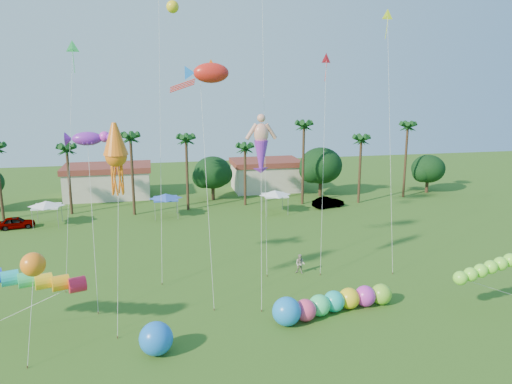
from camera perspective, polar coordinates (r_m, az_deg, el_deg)
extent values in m
plane|color=#285116|center=(31.51, 4.00, -20.34)|extent=(160.00, 160.00, 0.00)
cylinder|color=#3A2819|center=(69.08, -27.25, 0.78)|extent=(0.36, 0.36, 9.00)
cylinder|color=#3A2819|center=(68.39, -20.55, 1.07)|extent=(0.36, 0.36, 8.50)
cylinder|color=#3A2819|center=(65.51, -13.93, 1.70)|extent=(0.36, 0.36, 10.00)
cylinder|color=#3A2819|center=(66.64, -7.87, 1.93)|extent=(0.36, 0.36, 9.50)
cylinder|color=#3A2819|center=(68.75, -1.25, 1.74)|extent=(0.36, 0.36, 8.00)
cylinder|color=#3A2819|center=(69.43, 5.41, 3.06)|extent=(0.36, 0.36, 11.00)
cylinder|color=#3A2819|center=(71.46, 11.77, 2.31)|extent=(0.36, 0.36, 9.00)
cylinder|color=#3A2819|center=(76.61, 16.71, 3.30)|extent=(0.36, 0.36, 10.50)
sphere|color=#113814|center=(72.03, -4.97, 2.23)|extent=(5.46, 5.46, 5.46)
sphere|color=#113814|center=(74.56, 7.43, 3.02)|extent=(6.30, 6.30, 6.30)
sphere|color=#113814|center=(81.03, 19.08, 2.53)|extent=(5.04, 5.04, 5.04)
cube|color=beige|center=(77.11, -16.54, 0.91)|extent=(12.00, 7.00, 4.00)
cube|color=beige|center=(78.79, 1.12, 1.69)|extent=(10.00, 7.00, 4.00)
pyramid|color=white|center=(64.24, -22.84, -1.21)|extent=(3.00, 3.00, 0.60)
pyramid|color=blue|center=(63.99, -10.30, -0.45)|extent=(3.00, 3.00, 0.60)
pyramid|color=white|center=(64.86, 2.18, -0.07)|extent=(3.00, 3.00, 0.60)
imported|color=#4C4C54|center=(65.13, -25.74, -3.17)|extent=(4.33, 2.25, 1.41)
imported|color=#4C4C54|center=(68.82, 8.25, -1.17)|extent=(4.62, 2.59, 1.44)
imported|color=#9F9584|center=(45.58, 5.07, -8.20)|extent=(1.10, 1.04, 1.80)
sphere|color=#E43C6E|center=(37.35, 5.65, -13.29)|extent=(1.63, 1.63, 1.63)
sphere|color=#35E47C|center=(38.18, 7.26, -12.73)|extent=(1.63, 1.63, 1.63)
sphere|color=#19B5AA|center=(38.95, 8.89, -12.24)|extent=(1.63, 1.63, 1.63)
sphere|color=yellow|center=(39.64, 10.59, -11.85)|extent=(1.63, 1.63, 1.63)
sphere|color=#CF30BD|center=(40.25, 12.36, -11.54)|extent=(1.63, 1.63, 1.63)
sphere|color=#7ECD2D|center=(40.86, 14.12, -11.25)|extent=(1.63, 1.63, 1.63)
sphere|color=#1880DD|center=(36.56, 3.53, -13.46)|extent=(2.50, 2.50, 2.08)
sphere|color=blue|center=(33.65, -11.35, -16.09)|extent=(2.17, 2.17, 2.17)
cylinder|color=red|center=(36.73, -22.78, -9.97)|extent=(7.81, 2.06, 1.05)
cylinder|color=silver|center=(38.58, -24.73, -11.97)|extent=(7.15, 1.81, 3.63)
ellipsoid|color=#81F937|center=(40.50, 22.31, -9.08)|extent=(5.75, 2.56, 1.24)
cylinder|color=silver|center=(43.35, 25.26, -9.89)|extent=(6.52, 1.42, 2.79)
sphere|color=orange|center=(34.23, -24.12, -7.56)|extent=(1.75, 1.75, 1.51)
cylinder|color=silver|center=(34.52, -24.39, -12.76)|extent=(0.51, 1.95, 5.96)
cylinder|color=brown|center=(35.05, -24.68, -17.72)|extent=(0.08, 0.08, 0.16)
cylinder|color=silver|center=(38.57, 0.62, -4.16)|extent=(0.87, 4.13, 11.91)
cylinder|color=brown|center=(38.79, 0.65, -13.39)|extent=(0.08, 0.08, 0.16)
ellipsoid|color=red|center=(41.04, -5.15, 13.41)|extent=(4.50, 2.76, 1.78)
cylinder|color=silver|center=(38.99, -4.98, 0.36)|extent=(0.86, 5.90, 17.68)
cylinder|color=brown|center=(39.07, -4.80, -13.23)|extent=(0.08, 0.08, 0.16)
cylinder|color=silver|center=(43.88, -10.91, 7.45)|extent=(0.94, 6.16, 26.57)
cylinder|color=brown|center=(44.10, -10.69, -10.27)|extent=(0.08, 0.08, 0.16)
cone|color=orange|center=(35.90, -15.70, 3.97)|extent=(2.05, 2.05, 4.85)
cylinder|color=silver|center=(35.68, -15.63, -6.01)|extent=(0.45, 3.38, 11.99)
cylinder|color=brown|center=(36.49, -15.56, -15.70)|extent=(0.08, 0.08, 0.16)
ellipsoid|color=purple|center=(41.18, -18.73, 5.80)|extent=(4.05, 2.40, 1.53)
cylinder|color=silver|center=(40.14, -18.17, -3.57)|extent=(0.42, 4.60, 12.67)
cylinder|color=brown|center=(40.18, -17.59, -13.06)|extent=(0.08, 0.08, 0.16)
cone|color=red|center=(45.94, 8.03, 14.77)|extent=(1.16, 0.60, 1.15)
cylinder|color=silver|center=(44.81, 7.69, 2.71)|extent=(1.18, 3.40, 18.87)
cylinder|color=brown|center=(45.69, 7.36, -9.31)|extent=(0.08, 0.08, 0.16)
cone|color=#E0FF1A|center=(48.87, 14.80, 18.90)|extent=(1.20, 0.26, 1.19)
cylinder|color=silver|center=(46.63, 15.08, 5.18)|extent=(0.51, 4.92, 22.73)
cylinder|color=brown|center=(47.20, 15.36, -8.94)|extent=(0.08, 0.08, 0.16)
cone|color=#34DD60|center=(45.71, -20.24, 15.20)|extent=(1.26, 0.53, 1.24)
cylinder|color=silver|center=(44.10, -20.57, 2.40)|extent=(1.45, 4.60, 19.72)
cylinder|color=brown|center=(44.76, -20.91, -10.58)|extent=(0.08, 0.08, 0.16)
cylinder|color=silver|center=(43.50, 0.95, 8.61)|extent=(0.20, 3.47, 28.04)
cylinder|color=brown|center=(45.07, 1.26, -9.52)|extent=(0.08, 0.08, 0.16)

